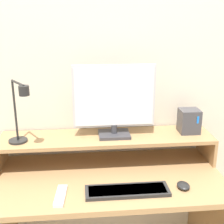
# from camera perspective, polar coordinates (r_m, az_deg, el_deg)

# --- Properties ---
(wall_back) EXTENTS (6.00, 0.05, 2.50)m
(wall_back) POSITION_cam_1_polar(r_m,az_deg,el_deg) (1.94, -1.48, 6.15)
(wall_back) COLOR beige
(wall_back) RESTS_ON ground_plane
(desk) EXTENTS (1.27, 0.64, 0.77)m
(desk) POSITION_cam_1_polar(r_m,az_deg,el_deg) (1.89, -0.47, -17.50)
(desk) COLOR #A87F51
(desk) RESTS_ON ground_plane
(monitor_shelf) EXTENTS (1.27, 0.28, 0.17)m
(monitor_shelf) POSITION_cam_1_polar(r_m,az_deg,el_deg) (1.87, -1.00, -5.11)
(monitor_shelf) COLOR #A87F51
(monitor_shelf) RESTS_ON desk
(monitor) EXTENTS (0.48, 0.15, 0.43)m
(monitor) POSITION_cam_1_polar(r_m,az_deg,el_deg) (1.79, 0.40, 2.18)
(monitor) COLOR #38383D
(monitor) RESTS_ON monitor_shelf
(desk_lamp) EXTENTS (0.16, 0.21, 0.36)m
(desk_lamp) POSITION_cam_1_polar(r_m,az_deg,el_deg) (1.74, -16.50, -0.32)
(desk_lamp) COLOR black
(desk_lamp) RESTS_ON monitor_shelf
(router_dock) EXTENTS (0.12, 0.11, 0.15)m
(router_dock) POSITION_cam_1_polar(r_m,az_deg,el_deg) (1.95, 13.91, -1.61)
(router_dock) COLOR #3D3D42
(router_dock) RESTS_ON monitor_shelf
(keyboard) EXTENTS (0.43, 0.13, 0.02)m
(keyboard) POSITION_cam_1_polar(r_m,az_deg,el_deg) (1.63, 2.81, -14.17)
(keyboard) COLOR #282828
(keyboard) RESTS_ON desk
(mouse) EXTENTS (0.07, 0.09, 0.03)m
(mouse) POSITION_cam_1_polar(r_m,az_deg,el_deg) (1.71, 12.91, -12.98)
(mouse) COLOR black
(mouse) RESTS_ON desk
(remote_control) EXTENTS (0.06, 0.18, 0.02)m
(remote_control) POSITION_cam_1_polar(r_m,az_deg,el_deg) (1.62, -9.38, -14.87)
(remote_control) COLOR white
(remote_control) RESTS_ON desk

